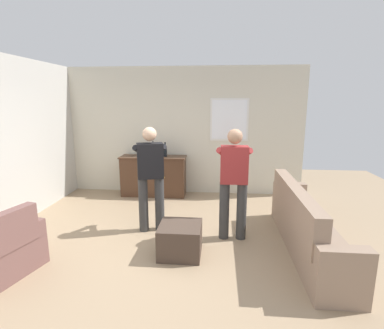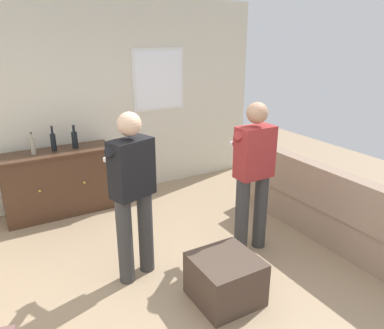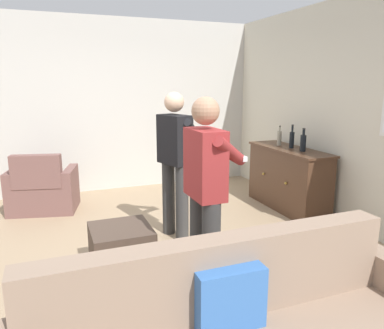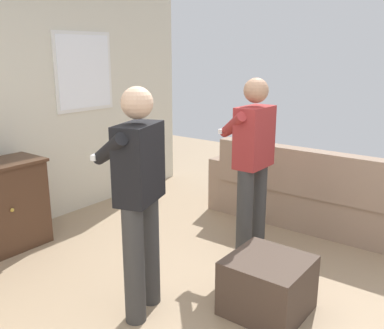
{
  "view_description": "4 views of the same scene",
  "coord_description": "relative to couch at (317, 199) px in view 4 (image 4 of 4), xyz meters",
  "views": [
    {
      "loc": [
        0.76,
        -4.01,
        2.08
      ],
      "look_at": [
        0.36,
        0.4,
        1.12
      ],
      "focal_mm": 28.0,
      "sensor_mm": 36.0,
      "label": 1
    },
    {
      "loc": [
        -1.43,
        -2.59,
        2.33
      ],
      "look_at": [
        0.34,
        0.48,
        1.08
      ],
      "focal_mm": 35.0,
      "sensor_mm": 36.0,
      "label": 2
    },
    {
      "loc": [
        3.64,
        -0.84,
        1.79
      ],
      "look_at": [
        0.34,
        0.44,
        1.0
      ],
      "focal_mm": 35.0,
      "sensor_mm": 36.0,
      "label": 3
    },
    {
      "loc": [
        -2.35,
        -1.53,
        1.9
      ],
      "look_at": [
        0.34,
        0.51,
        1.01
      ],
      "focal_mm": 40.0,
      "sensor_mm": 36.0,
      "label": 4
    }
  ],
  "objects": [
    {
      "name": "ottoman",
      "position": [
        -1.73,
        -0.3,
        -0.13
      ],
      "size": [
        0.57,
        0.57,
        0.43
      ],
      "primitive_type": "cube",
      "color": "#47382D",
      "rests_on": "ground"
    },
    {
      "name": "wall_back_with_window",
      "position": [
        -1.97,
        2.62,
        1.07
      ],
      "size": [
        5.2,
        0.15,
        2.8
      ],
      "color": "beige",
      "rests_on": "ground"
    },
    {
      "name": "person_standing_right",
      "position": [
        -1.0,
        0.27,
        0.6
      ],
      "size": [
        0.56,
        0.48,
        1.68
      ],
      "color": "#383838",
      "rests_on": "ground"
    },
    {
      "name": "couch",
      "position": [
        0.0,
        0.0,
        0.0
      ],
      "size": [
        0.57,
        2.59,
        0.91
      ],
      "color": "gray",
      "rests_on": "ground"
    },
    {
      "name": "person_standing_left",
      "position": [
        -2.29,
        0.45,
        0.6
      ],
      "size": [
        0.53,
        0.52,
        1.68
      ],
      "color": "#383838",
      "rests_on": "ground"
    },
    {
      "name": "ground",
      "position": [
        -1.99,
        -0.04,
        -0.34
      ],
      "size": [
        10.4,
        10.4,
        0.0
      ],
      "primitive_type": "plane",
      "color": "#9E8466"
    }
  ]
}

